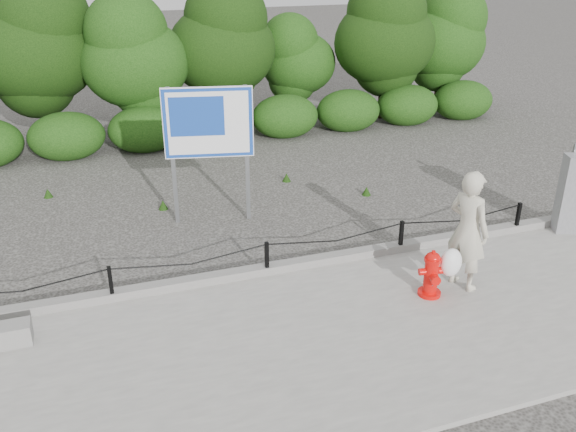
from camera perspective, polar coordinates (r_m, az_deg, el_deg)
The scene contains 9 objects.
ground at distance 10.27m, azimuth -1.96°, elevation -5.86°, with size 90.00×90.00×0.00m, color #2D2B28.
sidewalk at distance 8.67m, azimuth 2.08°, elevation -11.90°, with size 14.00×4.00×0.08m, color gray.
curb at distance 10.24m, azimuth -2.06°, elevation -5.00°, with size 14.00×0.22×0.14m, color slate.
chain_barrier at distance 10.05m, azimuth -2.00°, elevation -3.61°, with size 10.06×0.06×0.60m.
treeline at distance 17.88m, azimuth -10.35°, elevation 15.09°, with size 20.14×3.60×4.45m.
fire_hydrant at distance 9.74m, azimuth 13.27°, elevation -5.33°, with size 0.42×0.44×0.78m.
pedestrian at distance 9.87m, azimuth 16.39°, elevation -1.48°, with size 0.86×0.83×1.96m.
utility_cabinet at distance 12.64m, azimuth 25.27°, elevation 1.90°, with size 0.66×0.52×1.68m.
advertising_sign at distance 11.75m, azimuth -7.47°, elevation 8.08°, with size 1.68×0.46×2.72m.
Camera 1 is at (-2.60, -8.50, 5.15)m, focal length 38.00 mm.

